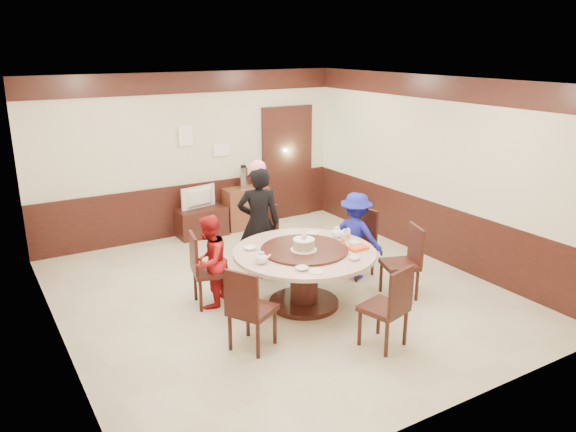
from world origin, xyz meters
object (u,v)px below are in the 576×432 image
shrimp_platter (358,249)px  television (201,198)px  thermos (244,178)px  banquet_table (304,267)px  tv_stand (202,222)px  person_standing (259,223)px  person_red (209,261)px  person_blue (355,236)px  birthday_cake (304,244)px  side_cabinet (246,208)px

shrimp_platter → television: 3.66m
thermos → banquet_table: bearing=-103.6°
television → tv_stand: bearing=180.0°
person_standing → tv_stand: (-0.01, 2.12, -0.57)m
banquet_table → thermos: 3.38m
banquet_table → person_red: bearing=149.0°
person_blue → shrimp_platter: bearing=114.8°
person_red → birthday_cake: size_ratio=3.64×
side_cabinet → person_red: bearing=-124.9°
side_cabinet → birthday_cake: bearing=-104.5°
person_blue → side_cabinet: bearing=-23.6°
person_blue → shrimp_platter: person_blue is taller
side_cabinet → person_blue: bearing=-84.1°
person_red → tv_stand: size_ratio=1.42×
person_red → side_cabinet: size_ratio=1.51×
television → person_red: bearing=58.3°
person_blue → television: (-1.18, 2.84, 0.06)m
side_cabinet → thermos: size_ratio=2.11×
shrimp_platter → side_cabinet: (0.25, 3.63, -0.40)m
banquet_table → tv_stand: size_ratio=2.12×
television → side_cabinet: television is taller
television → side_cabinet: 0.94m
banquet_table → television: (-0.07, 3.23, 0.16)m
banquet_table → person_blue: 1.18m
person_blue → side_cabinet: (-0.30, 2.87, -0.25)m
person_blue → birthday_cake: size_ratio=3.81×
tv_stand → side_cabinet: size_ratio=1.06×
thermos → television: bearing=-178.0°
side_cabinet → thermos: bearing=180.0°
birthday_cake → tv_stand: (-0.03, 3.28, -0.61)m
birthday_cake → shrimp_platter: size_ratio=1.10×
tv_stand → person_standing: bearing=-89.7°
person_blue → tv_stand: bearing=-7.0°
banquet_table → person_standing: bearing=92.9°
banquet_table → person_blue: size_ratio=1.43×
person_standing → person_blue: (1.17, -0.72, -0.19)m
thermos → birthday_cake: bearing=-104.0°
banquet_table → person_standing: person_standing is taller
person_red → tv_stand: bearing=-150.4°
person_blue → thermos: (-0.33, 2.87, 0.31)m
person_standing → tv_stand: person_standing is taller
person_standing → shrimp_platter: person_standing is taller
person_standing → birthday_cake: person_standing is taller
banquet_table → birthday_cake: (-0.04, -0.05, 0.32)m
banquet_table → shrimp_platter: (0.57, -0.37, 0.24)m
person_blue → tv_stand: (-1.18, 2.84, -0.38)m
television → thermos: thermos is taller
person_red → birthday_cake: bearing=105.8°
person_blue → birthday_cake: (-1.15, -0.44, 0.23)m
person_standing → person_blue: person_standing is taller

